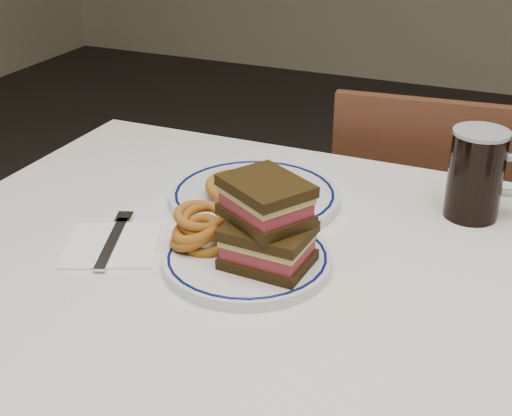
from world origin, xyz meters
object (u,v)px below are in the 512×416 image
at_px(beer_mug, 478,174).
at_px(far_plate, 255,197).
at_px(chair_far, 419,244).
at_px(reuben_sandwich, 267,223).
at_px(main_plate, 247,259).

height_order(beer_mug, far_plate, beer_mug).
height_order(chair_far, reuben_sandwich, reuben_sandwich).
bearing_deg(beer_mug, main_plate, -133.52).
relative_size(chair_far, beer_mug, 5.72).
relative_size(main_plate, far_plate, 0.85).
xyz_separation_m(chair_far, main_plate, (-0.13, -0.69, 0.30)).
relative_size(chair_far, reuben_sandwich, 5.72).
distance_m(main_plate, beer_mug, 0.40).
distance_m(reuben_sandwich, beer_mug, 0.38).
height_order(chair_far, far_plate, chair_far).
bearing_deg(far_plate, main_plate, -69.39).
distance_m(main_plate, reuben_sandwich, 0.07).
xyz_separation_m(beer_mug, far_plate, (-0.35, -0.10, -0.06)).
bearing_deg(reuben_sandwich, beer_mug, 50.27).
bearing_deg(main_plate, chair_far, 78.95).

